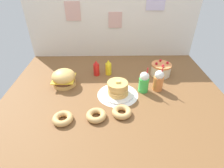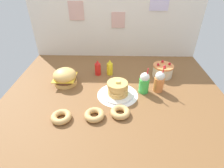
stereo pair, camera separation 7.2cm
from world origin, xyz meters
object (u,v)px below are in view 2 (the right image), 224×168
(pancake_stack, at_px, (118,89))
(cream_soda_cup, at_px, (144,83))
(ketchup_bottle, at_px, (98,68))
(donut_vanilla, at_px, (120,112))
(burger, at_px, (65,77))
(layer_cake, at_px, (163,70))
(orange_float_cup, at_px, (159,82))
(mustard_bottle, at_px, (110,68))
(donut_pink_glaze, at_px, (61,117))
(donut_chocolate, at_px, (94,115))

(pancake_stack, relative_size, cream_soda_cup, 1.13)
(ketchup_bottle, distance_m, donut_vanilla, 0.81)
(burger, bearing_deg, cream_soda_cup, -8.94)
(layer_cake, distance_m, orange_float_cup, 0.35)
(layer_cake, bearing_deg, mustard_bottle, 177.90)
(pancake_stack, height_order, ketchup_bottle, ketchup_bottle)
(orange_float_cup, height_order, donut_vanilla, orange_float_cup)
(mustard_bottle, height_order, donut_pink_glaze, mustard_bottle)
(orange_float_cup, bearing_deg, cream_soda_cup, -170.62)
(cream_soda_cup, distance_m, donut_chocolate, 0.67)
(pancake_stack, relative_size, donut_vanilla, 1.83)
(donut_vanilla, bearing_deg, donut_chocolate, -170.02)
(mustard_bottle, relative_size, donut_chocolate, 1.08)
(ketchup_bottle, distance_m, cream_soda_cup, 0.66)
(pancake_stack, bearing_deg, orange_float_cup, 11.72)
(layer_cake, bearing_deg, donut_pink_glaze, -143.31)
(mustard_bottle, distance_m, donut_chocolate, 0.82)
(ketchup_bottle, height_order, donut_pink_glaze, ketchup_bottle)
(burger, height_order, donut_vanilla, burger)
(donut_chocolate, bearing_deg, burger, 125.75)
(burger, xyz_separation_m, orange_float_cup, (1.09, -0.12, 0.03))
(layer_cake, bearing_deg, cream_soda_cup, -128.36)
(burger, relative_size, donut_vanilla, 1.43)
(ketchup_bottle, distance_m, donut_chocolate, 0.80)
(pancake_stack, bearing_deg, layer_cake, 36.57)
(cream_soda_cup, bearing_deg, mustard_bottle, 135.71)
(cream_soda_cup, bearing_deg, layer_cake, 51.64)
(burger, distance_m, donut_vanilla, 0.84)
(orange_float_cup, bearing_deg, donut_chocolate, -146.34)
(cream_soda_cup, height_order, orange_float_cup, same)
(layer_cake, bearing_deg, burger, -169.88)
(burger, relative_size, donut_chocolate, 1.43)
(donut_chocolate, bearing_deg, donut_pink_glaze, -173.47)
(mustard_bottle, relative_size, donut_pink_glaze, 1.08)
(pancake_stack, xyz_separation_m, layer_cake, (0.58, 0.43, 0.00))
(donut_pink_glaze, bearing_deg, pancake_stack, 36.81)
(orange_float_cup, distance_m, donut_pink_glaze, 1.10)
(layer_cake, distance_m, ketchup_bottle, 0.83)
(orange_float_cup, bearing_deg, pancake_stack, -168.28)
(burger, height_order, donut_chocolate, burger)
(layer_cake, xyz_separation_m, ketchup_bottle, (-0.83, 0.01, 0.02))
(cream_soda_cup, bearing_deg, burger, 171.06)
(pancake_stack, xyz_separation_m, donut_pink_glaze, (-0.52, -0.39, -0.04))
(layer_cake, distance_m, donut_vanilla, 0.93)
(pancake_stack, relative_size, donut_pink_glaze, 1.83)
(mustard_bottle, bearing_deg, donut_chocolate, -98.15)
(cream_soda_cup, relative_size, donut_vanilla, 1.61)
(burger, distance_m, donut_chocolate, 0.70)
(ketchup_bottle, bearing_deg, mustard_bottle, 4.74)
(cream_soda_cup, height_order, donut_pink_glaze, cream_soda_cup)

